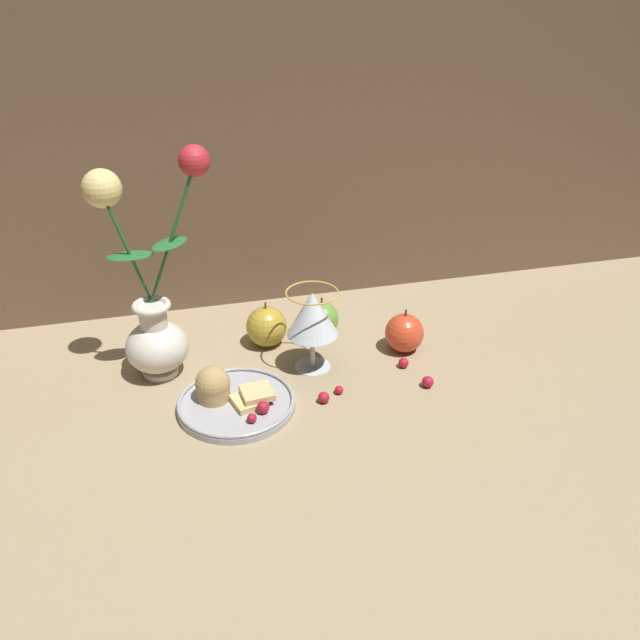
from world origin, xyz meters
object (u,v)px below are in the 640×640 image
(wine_glass, at_px, (312,316))
(apple_near_glass, at_px, (266,326))
(apple_beside_vase, at_px, (404,333))
(vase, at_px, (152,309))
(apple_at_table_edge, at_px, (322,319))
(plate_with_pastries, at_px, (231,398))

(wine_glass, height_order, apple_near_glass, wine_glass)
(apple_beside_vase, distance_m, apple_near_glass, 0.25)
(vase, distance_m, apple_near_glass, 0.21)
(wine_glass, height_order, apple_at_table_edge, wine_glass)
(wine_glass, xyz_separation_m, apple_beside_vase, (0.17, 0.01, -0.07))
(apple_beside_vase, xyz_separation_m, apple_near_glass, (-0.24, 0.08, 0.00))
(plate_with_pastries, height_order, wine_glass, wine_glass)
(apple_near_glass, bearing_deg, wine_glass, -56.58)
(wine_glass, bearing_deg, apple_near_glass, 123.42)
(apple_beside_vase, bearing_deg, apple_near_glass, 160.98)
(apple_beside_vase, bearing_deg, wine_glass, -175.44)
(plate_with_pastries, bearing_deg, wine_glass, 27.37)
(wine_glass, distance_m, apple_beside_vase, 0.18)
(apple_beside_vase, relative_size, apple_near_glass, 0.95)
(wine_glass, relative_size, apple_near_glass, 1.68)
(apple_near_glass, bearing_deg, vase, -166.50)
(plate_with_pastries, height_order, apple_beside_vase, apple_beside_vase)
(apple_beside_vase, relative_size, apple_at_table_edge, 1.08)
(wine_glass, xyz_separation_m, apple_near_glass, (-0.06, 0.09, -0.06))
(plate_with_pastries, xyz_separation_m, apple_at_table_edge, (0.19, 0.18, 0.02))
(apple_at_table_edge, bearing_deg, vase, -169.12)
(plate_with_pastries, xyz_separation_m, apple_beside_vase, (0.32, 0.09, 0.02))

